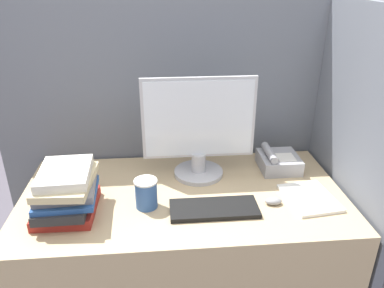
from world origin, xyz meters
TOP-DOWN VIEW (x-y plane):
  - cubicle_panel_rear at (0.00, 0.78)m, footprint 1.83×0.04m
  - cubicle_panel_right at (0.75, 0.40)m, footprint 0.04×0.80m
  - desk at (0.00, 0.37)m, footprint 1.43×0.74m
  - monitor at (0.09, 0.54)m, footprint 0.52×0.24m
  - keyboard at (0.12, 0.23)m, footprint 0.36×0.15m
  - mouse at (0.38, 0.25)m, footprint 0.07×0.04m
  - coffee_cup at (-0.16, 0.28)m, footprint 0.10×0.10m
  - book_stack at (-0.48, 0.27)m, footprint 0.25×0.30m
  - desk_telephone at (0.49, 0.56)m, footprint 0.19×0.20m
  - paper_pile at (0.54, 0.27)m, footprint 0.23×0.27m

SIDE VIEW (x-z plane):
  - desk at x=0.00m, z-range 0.00..0.74m
  - paper_pile at x=0.54m, z-range 0.74..0.75m
  - keyboard at x=0.12m, z-range 0.74..0.76m
  - mouse at x=0.38m, z-range 0.74..0.77m
  - cubicle_panel_rear at x=0.00m, z-range 0.00..1.53m
  - cubicle_panel_right at x=0.75m, z-range 0.00..1.53m
  - desk_telephone at x=0.49m, z-range 0.72..0.83m
  - coffee_cup at x=-0.16m, z-range 0.74..0.86m
  - book_stack at x=-0.48m, z-range 0.73..0.93m
  - monitor at x=0.09m, z-range 0.72..1.20m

